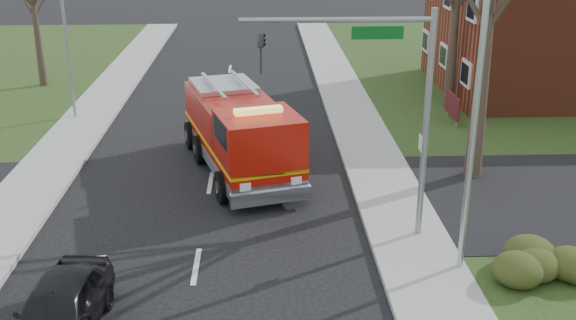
{
  "coord_description": "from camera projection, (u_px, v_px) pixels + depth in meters",
  "views": [
    {
      "loc": [
        1.85,
        -16.41,
        9.34
      ],
      "look_at": [
        2.66,
        2.94,
        2.0
      ],
      "focal_mm": 42.0,
      "sensor_mm": 36.0,
      "label": 1
    }
  ],
  "objects": [
    {
      "name": "hedge_corner",
      "position": [
        534.0,
        259.0,
        17.78
      ],
      "size": [
        2.8,
        2.0,
        0.9
      ],
      "primitive_type": "ellipsoid",
      "color": "#293613",
      "rests_on": "lawn_right"
    },
    {
      "name": "traffic_signal_mast",
      "position": [
        383.0,
        85.0,
        18.5
      ],
      "size": [
        5.29,
        0.18,
        6.8
      ],
      "color": "gray",
      "rests_on": "ground"
    },
    {
      "name": "utility_pole_far",
      "position": [
        67.0,
        45.0,
        30.14
      ],
      "size": [
        0.14,
        0.14,
        7.0
      ],
      "primitive_type": "cylinder",
      "color": "gray",
      "rests_on": "ground"
    },
    {
      "name": "streetlight_pole",
      "position": [
        473.0,
        110.0,
        16.77
      ],
      "size": [
        1.48,
        0.16,
        8.4
      ],
      "color": "#B7BABF",
      "rests_on": "ground"
    },
    {
      "name": "sidewalk_right",
      "position": [
        419.0,
        260.0,
        18.78
      ],
      "size": [
        2.4,
        80.0,
        0.15
      ],
      "primitive_type": "cube",
      "color": "gray",
      "rests_on": "ground"
    },
    {
      "name": "ground",
      "position": [
        196.0,
        267.0,
        18.57
      ],
      "size": [
        120.0,
        120.0,
        0.0
      ],
      "primitive_type": "plane",
      "color": "black",
      "rests_on": "ground"
    },
    {
      "name": "parked_car_maroon",
      "position": [
        60.0,
        310.0,
        15.32
      ],
      "size": [
        1.93,
        4.29,
        1.43
      ],
      "primitive_type": "imported",
      "rotation": [
        0.0,
        0.0,
        -0.06
      ],
      "color": "black",
      "rests_on": "ground"
    },
    {
      "name": "health_center_sign",
      "position": [
        453.0,
        106.0,
        30.34
      ],
      "size": [
        0.12,
        2.0,
        1.4
      ],
      "color": "#52131A",
      "rests_on": "ground"
    },
    {
      "name": "fire_engine",
      "position": [
        241.0,
        135.0,
        24.76
      ],
      "size": [
        4.74,
        8.23,
        3.14
      ],
      "rotation": [
        0.0,
        0.0,
        0.28
      ],
      "color": "#A91207",
      "rests_on": "ground"
    }
  ]
}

